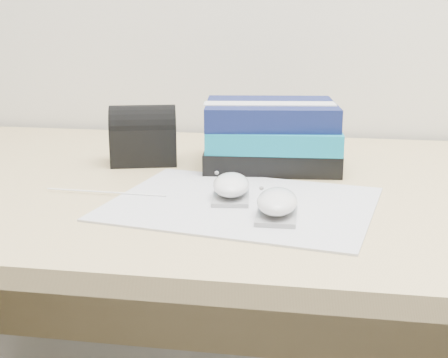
% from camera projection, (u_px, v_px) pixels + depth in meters
% --- Properties ---
extents(desk, '(1.60, 0.80, 0.73)m').
position_uv_depth(desk, '(272.00, 294.00, 1.17)').
color(desk, tan).
rests_on(desk, ground).
extents(mousepad, '(0.42, 0.36, 0.00)m').
position_uv_depth(mousepad, '(242.00, 204.00, 0.93)').
color(mousepad, '#9D9DA5').
rests_on(mousepad, desk).
extents(mouse_rear, '(0.07, 0.11, 0.04)m').
position_uv_depth(mouse_rear, '(231.00, 187.00, 0.94)').
color(mouse_rear, gray).
rests_on(mouse_rear, mousepad).
extents(mouse_front, '(0.06, 0.10, 0.04)m').
position_uv_depth(mouse_front, '(277.00, 204.00, 0.86)').
color(mouse_front, gray).
rests_on(mouse_front, mousepad).
extents(usb_cable, '(0.20, 0.01, 0.00)m').
position_uv_depth(usb_cable, '(106.00, 192.00, 0.97)').
color(usb_cable, white).
rests_on(usb_cable, mousepad).
extents(book_stack, '(0.26, 0.22, 0.12)m').
position_uv_depth(book_stack, '(272.00, 135.00, 1.14)').
color(book_stack, black).
rests_on(book_stack, desk).
extents(pouch, '(0.14, 0.11, 0.11)m').
position_uv_depth(pouch, '(143.00, 135.00, 1.16)').
color(pouch, black).
rests_on(pouch, desk).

